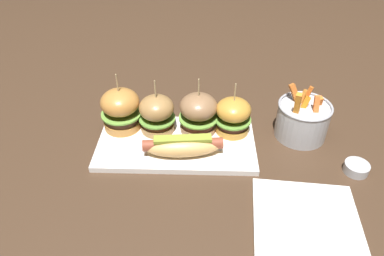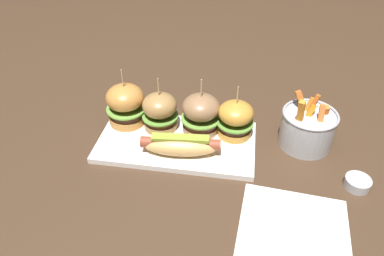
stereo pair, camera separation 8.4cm
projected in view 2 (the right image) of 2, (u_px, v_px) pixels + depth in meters
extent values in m
plane|color=#422D1E|center=(177.00, 144.00, 0.87)|extent=(3.00, 3.00, 0.00)
cube|color=white|center=(177.00, 142.00, 0.87)|extent=(0.37, 0.20, 0.01)
ellipsoid|color=tan|center=(180.00, 145.00, 0.81)|extent=(0.18, 0.07, 0.04)
cylinder|color=brown|center=(180.00, 144.00, 0.81)|extent=(0.18, 0.04, 0.03)
cube|color=olive|center=(180.00, 138.00, 0.80)|extent=(0.13, 0.03, 0.01)
cylinder|color=#C0803A|center=(128.00, 118.00, 0.92)|extent=(0.09, 0.09, 0.02)
cylinder|color=#482C1D|center=(127.00, 112.00, 0.91)|extent=(0.08, 0.08, 0.02)
cylinder|color=#6B9E3D|center=(126.00, 108.00, 0.90)|extent=(0.10, 0.10, 0.00)
ellipsoid|color=#C0803A|center=(125.00, 97.00, 0.88)|extent=(0.09, 0.09, 0.06)
cylinder|color=tan|center=(123.00, 81.00, 0.85)|extent=(0.00, 0.00, 0.06)
cylinder|color=#A07643|center=(161.00, 124.00, 0.90)|extent=(0.08, 0.08, 0.02)
cylinder|color=#422211|center=(160.00, 119.00, 0.89)|extent=(0.08, 0.08, 0.01)
cylinder|color=#609338|center=(160.00, 116.00, 0.89)|extent=(0.09, 0.09, 0.00)
ellipsoid|color=#A07643|center=(160.00, 105.00, 0.87)|extent=(0.08, 0.08, 0.06)
cylinder|color=tan|center=(159.00, 90.00, 0.84)|extent=(0.00, 0.00, 0.06)
cylinder|color=#926A47|center=(201.00, 127.00, 0.89)|extent=(0.09, 0.09, 0.02)
cylinder|color=brown|center=(201.00, 122.00, 0.88)|extent=(0.08, 0.08, 0.02)
cylinder|color=#6B9E3D|center=(201.00, 118.00, 0.87)|extent=(0.10, 0.10, 0.00)
ellipsoid|color=#926A47|center=(201.00, 107.00, 0.85)|extent=(0.09, 0.09, 0.06)
cylinder|color=tan|center=(201.00, 91.00, 0.83)|extent=(0.00, 0.00, 0.06)
cylinder|color=#C58B33|center=(234.00, 131.00, 0.88)|extent=(0.08, 0.08, 0.02)
cylinder|color=#49281D|center=(235.00, 125.00, 0.87)|extent=(0.08, 0.08, 0.02)
cylinder|color=#609338|center=(235.00, 122.00, 0.86)|extent=(0.09, 0.09, 0.00)
ellipsoid|color=#C58B33|center=(236.00, 113.00, 0.85)|extent=(0.08, 0.08, 0.05)
cylinder|color=tan|center=(237.00, 98.00, 0.82)|extent=(0.00, 0.00, 0.06)
cylinder|color=#B7BABF|center=(307.00, 130.00, 0.85)|extent=(0.13, 0.13, 0.08)
torus|color=#A8AAB2|center=(311.00, 114.00, 0.82)|extent=(0.13, 0.13, 0.01)
cube|color=orange|center=(300.00, 116.00, 0.80)|extent=(0.02, 0.03, 0.09)
cube|color=#CE6222|center=(311.00, 108.00, 0.84)|extent=(0.03, 0.02, 0.08)
cube|color=orange|center=(321.00, 120.00, 0.81)|extent=(0.01, 0.03, 0.07)
cube|color=orange|center=(303.00, 106.00, 0.84)|extent=(0.05, 0.03, 0.08)
cube|color=orange|center=(307.00, 110.00, 0.84)|extent=(0.04, 0.03, 0.06)
cube|color=orange|center=(308.00, 116.00, 0.83)|extent=(0.03, 0.03, 0.06)
cube|color=orange|center=(324.00, 115.00, 0.84)|extent=(0.02, 0.03, 0.06)
cylinder|color=#B7BABF|center=(357.00, 183.00, 0.76)|extent=(0.05, 0.05, 0.02)
cylinder|color=tan|center=(358.00, 181.00, 0.75)|extent=(0.04, 0.04, 0.00)
cube|color=white|center=(293.00, 234.00, 0.66)|extent=(0.22, 0.22, 0.01)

